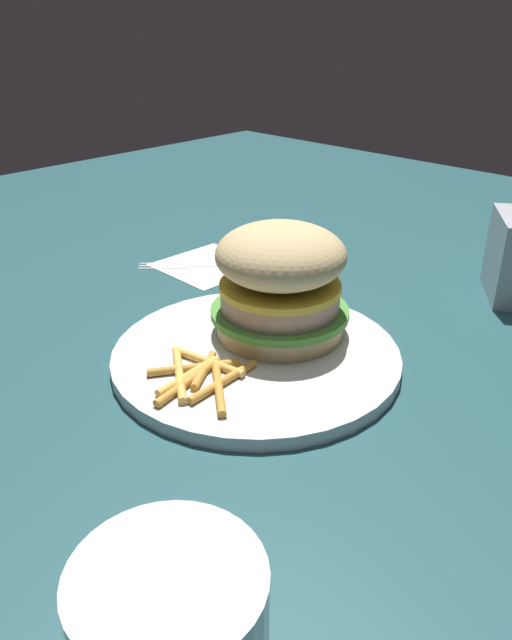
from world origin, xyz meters
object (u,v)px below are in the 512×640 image
at_px(plate, 256,356).
at_px(fries_pile, 200,375).
at_px(sandwich, 280,281).
at_px(fork, 208,263).
at_px(napkin, 209,265).

bearing_deg(plate, fries_pile, -0.24).
height_order(sandwich, fork, sandwich).
relative_size(sandwich, fork, 0.95).
distance_m(plate, fries_pile, 0.07).
distance_m(sandwich, fries_pile, 0.12).
height_order(sandwich, napkin, sandwich).
height_order(fries_pile, napkin, fries_pile).
xyz_separation_m(sandwich, fork, (-0.09, -0.19, -0.06)).
distance_m(plate, napkin, 0.24).
xyz_separation_m(plate, fries_pile, (0.07, -0.00, 0.01)).
relative_size(fries_pile, fork, 0.77).
bearing_deg(fork, fries_pile, 46.64).
bearing_deg(plate, sandwich, -168.51).
relative_size(sandwich, napkin, 1.16).
height_order(plate, napkin, plate).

